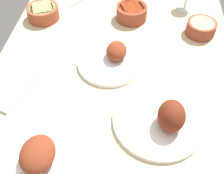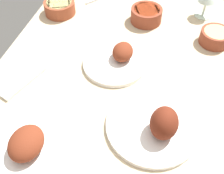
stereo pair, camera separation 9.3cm
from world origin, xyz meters
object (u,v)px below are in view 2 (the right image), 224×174
Objects in this scene: plate_far_side at (117,59)px; bowl_potatoes at (60,7)px; plate_center_main at (156,125)px; plate_near_viewer at (22,153)px; bowl_pasta at (215,37)px; bowl_sauce at (146,15)px; folded_napkin at (17,78)px.

plate_far_side is 1.72× the size of bowl_potatoes.
plate_near_viewer is at bearing 118.08° from plate_center_main.
bowl_pasta is (46.87, -16.22, 0.18)cm from plate_center_main.
bowl_pasta is (-3.85, -67.25, -0.12)cm from bowl_potatoes.
bowl_potatoes is 67.37cm from bowl_pasta.
folded_napkin is (-45.91, 37.82, -2.73)cm from bowl_sauce.
bowl_potatoes is 0.76× the size of folded_napkin.
bowl_potatoes reaches higher than bowl_pasta.
bowl_potatoes reaches higher than folded_napkin.
plate_far_side is at bearing 36.07° from plate_center_main.
plate_near_viewer is 82.68cm from bowl_pasta.
plate_center_main is at bearing -166.88° from bowl_sauce.
folded_napkin is at bearing 119.93° from bowl_pasta.
bowl_pasta is at bearing -60.07° from folded_napkin.
plate_far_side reaches higher than bowl_potatoes.
bowl_potatoes is 42.34cm from folded_napkin.
plate_far_side reaches higher than folded_napkin.
plate_near_viewer reaches higher than plate_far_side.
bowl_sauce reaches higher than bowl_potatoes.
plate_center_main is at bearing -99.51° from folded_napkin.
plate_near_viewer is at bearing 159.80° from plate_far_side.
bowl_pasta is at bearing -37.85° from plate_near_viewer.
plate_far_side is 40.83cm from bowl_pasta.
plate_far_side is at bearing -62.29° from folded_napkin.
plate_center_main is at bearing -61.92° from plate_near_viewer.
bowl_sauce is at bearing -16.70° from plate_near_viewer.
plate_near_viewer is (-18.41, 34.51, -0.54)cm from plate_center_main.
plate_center_main is 31.31cm from plate_far_side.
plate_far_side is (43.71, -16.08, -0.28)cm from plate_near_viewer.
bowl_potatoes is at bearing 86.73° from bowl_pasta.
bowl_pasta is 77.02cm from folded_napkin.
folded_napkin is (26.87, 15.98, -1.66)cm from plate_near_viewer.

